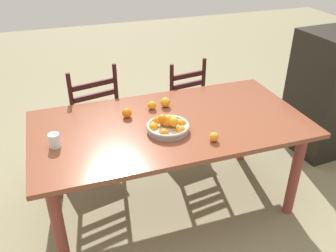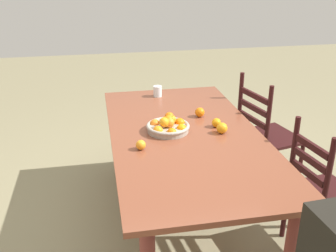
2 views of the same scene
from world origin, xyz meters
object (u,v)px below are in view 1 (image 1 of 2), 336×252
at_px(fruit_bowl, 168,126).
at_px(dining_table, 170,134).
at_px(orange_loose_2, 152,105).
at_px(drinking_glass, 54,140).
at_px(orange_loose_1, 165,102).
at_px(chair_near_window, 92,117).
at_px(orange_loose_0, 214,137).
at_px(cabinet, 333,93).
at_px(chair_by_cabinet, 181,105).
at_px(orange_loose_3, 127,113).

bearing_deg(fruit_bowl, dining_table, 62.64).
height_order(orange_loose_2, drinking_glass, drinking_glass).
xyz_separation_m(orange_loose_1, drinking_glass, (-0.85, -0.31, 0.01)).
relative_size(chair_near_window, orange_loose_0, 15.83).
distance_m(cabinet, drinking_glass, 2.63).
xyz_separation_m(cabinet, fruit_bowl, (-1.84, -0.45, 0.23)).
bearing_deg(chair_near_window, fruit_bowl, 101.24).
bearing_deg(chair_near_window, drinking_glass, 56.70).
bearing_deg(orange_loose_2, dining_table, -74.77).
distance_m(chair_near_window, chair_by_cabinet, 0.88).
relative_size(orange_loose_3, drinking_glass, 0.78).
distance_m(chair_near_window, orange_loose_0, 1.38).
height_order(orange_loose_2, orange_loose_3, orange_loose_3).
bearing_deg(drinking_glass, orange_loose_0, -15.26).
bearing_deg(orange_loose_1, cabinet, 3.24).
distance_m(cabinet, orange_loose_0, 1.75).
height_order(chair_by_cabinet, orange_loose_0, chair_by_cabinet).
relative_size(chair_near_window, orange_loose_1, 13.16).
xyz_separation_m(chair_by_cabinet, drinking_glass, (-1.21, -0.89, 0.37)).
relative_size(chair_by_cabinet, orange_loose_2, 14.46).
height_order(cabinet, orange_loose_2, cabinet).
bearing_deg(orange_loose_1, chair_near_window, 131.93).
bearing_deg(drinking_glass, orange_loose_2, 22.12).
bearing_deg(dining_table, orange_loose_3, 147.81).
bearing_deg(orange_loose_3, drinking_glass, -156.00).
bearing_deg(orange_loose_2, orange_loose_3, -162.82).
height_order(chair_by_cabinet, orange_loose_1, chair_by_cabinet).
xyz_separation_m(chair_by_cabinet, orange_loose_3, (-0.68, -0.66, 0.36)).
distance_m(dining_table, drinking_glass, 0.82).
relative_size(orange_loose_1, orange_loose_3, 1.05).
xyz_separation_m(orange_loose_1, orange_loose_2, (-0.11, -0.01, -0.01)).
relative_size(chair_by_cabinet, orange_loose_3, 13.08).
bearing_deg(orange_loose_1, orange_loose_2, -177.25).
bearing_deg(dining_table, drinking_glass, -175.62).
height_order(cabinet, orange_loose_1, cabinet).
relative_size(cabinet, orange_loose_3, 16.39).
bearing_deg(orange_loose_3, chair_near_window, 106.99).
bearing_deg(dining_table, orange_loose_1, 79.45).
bearing_deg(drinking_glass, dining_table, 4.38).
bearing_deg(cabinet, orange_loose_2, 179.32).
bearing_deg(drinking_glass, chair_near_window, 69.53).
relative_size(dining_table, cabinet, 1.67).
height_order(chair_by_cabinet, orange_loose_3, chair_by_cabinet).
relative_size(chair_by_cabinet, drinking_glass, 10.17).
xyz_separation_m(chair_near_window, fruit_bowl, (0.42, -0.94, 0.35)).
xyz_separation_m(chair_by_cabinet, orange_loose_2, (-0.47, -0.59, 0.36)).
bearing_deg(chair_near_window, orange_loose_0, 106.99).
height_order(chair_by_cabinet, cabinet, cabinet).
bearing_deg(orange_loose_2, orange_loose_1, 2.75).
bearing_deg(orange_loose_0, orange_loose_2, 113.90).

